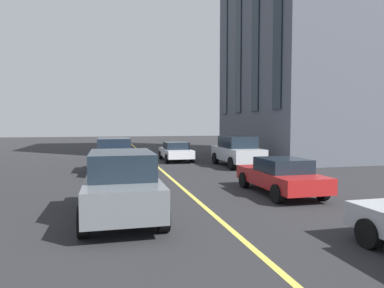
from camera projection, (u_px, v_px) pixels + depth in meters
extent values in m
cube|color=#D8C64C|center=(178.00, 184.00, 15.06)|extent=(80.00, 0.16, 0.01)
cube|color=#B21E1E|center=(280.00, 178.00, 13.11)|extent=(4.40, 1.80, 0.55)
cube|color=#19232D|center=(283.00, 165.00, 12.87)|extent=(1.85, 1.58, 0.50)
cylinder|color=black|center=(244.00, 180.00, 14.33)|extent=(0.64, 0.22, 0.64)
cylinder|color=black|center=(282.00, 178.00, 14.74)|extent=(0.64, 0.22, 0.64)
cylinder|color=black|center=(277.00, 194.00, 11.52)|extent=(0.64, 0.22, 0.64)
cylinder|color=black|center=(323.00, 191.00, 11.93)|extent=(0.64, 0.22, 0.64)
cube|color=navy|center=(114.00, 158.00, 18.98)|extent=(4.70, 1.95, 0.80)
cube|color=#19232D|center=(114.00, 144.00, 18.93)|extent=(2.59, 1.72, 0.70)
cylinder|color=black|center=(133.00, 168.00, 17.72)|extent=(0.76, 0.27, 0.76)
cylinder|color=black|center=(96.00, 169.00, 17.27)|extent=(0.76, 0.27, 0.76)
cylinder|color=black|center=(130.00, 162.00, 20.73)|extent=(0.76, 0.27, 0.76)
cylinder|color=black|center=(97.00, 163.00, 20.28)|extent=(0.76, 0.27, 0.76)
cylinder|color=black|center=(369.00, 233.00, 7.34)|extent=(0.64, 0.22, 0.64)
cube|color=silver|center=(176.00, 153.00, 24.72)|extent=(4.40, 1.80, 0.55)
cube|color=#19232D|center=(176.00, 146.00, 24.47)|extent=(1.85, 1.58, 0.50)
cylinder|color=black|center=(161.00, 155.00, 25.94)|extent=(0.64, 0.22, 0.64)
cylinder|color=black|center=(183.00, 154.00, 26.35)|extent=(0.64, 0.22, 0.64)
cylinder|color=black|center=(167.00, 159.00, 23.12)|extent=(0.64, 0.22, 0.64)
cylinder|color=black|center=(192.00, 158.00, 23.53)|extent=(0.64, 0.22, 0.64)
cube|color=#B7BABF|center=(237.00, 154.00, 21.57)|extent=(4.70, 1.95, 0.80)
cube|color=#19232D|center=(237.00, 142.00, 21.52)|extent=(2.59, 1.72, 0.70)
cylinder|color=black|center=(215.00, 158.00, 22.87)|extent=(0.76, 0.27, 0.76)
cylinder|color=black|center=(242.00, 158.00, 23.32)|extent=(0.76, 0.27, 0.76)
cylinder|color=black|center=(232.00, 163.00, 19.86)|extent=(0.76, 0.27, 0.76)
cylinder|color=black|center=(261.00, 162.00, 20.31)|extent=(0.76, 0.27, 0.76)
cube|color=slate|center=(122.00, 190.00, 9.71)|extent=(4.70, 1.95, 0.80)
cube|color=#19232D|center=(121.00, 164.00, 9.67)|extent=(2.58, 1.72, 0.70)
cylinder|color=black|center=(163.00, 216.00, 8.46)|extent=(0.76, 0.27, 0.76)
cylinder|color=black|center=(84.00, 222.00, 8.01)|extent=(0.76, 0.27, 0.76)
cylinder|color=black|center=(149.00, 192.00, 11.46)|extent=(0.76, 0.27, 0.76)
cylinder|color=black|center=(90.00, 195.00, 11.02)|extent=(0.76, 0.27, 0.76)
cube|color=#19232D|center=(225.00, 5.00, 30.86)|extent=(1.10, 0.10, 19.49)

